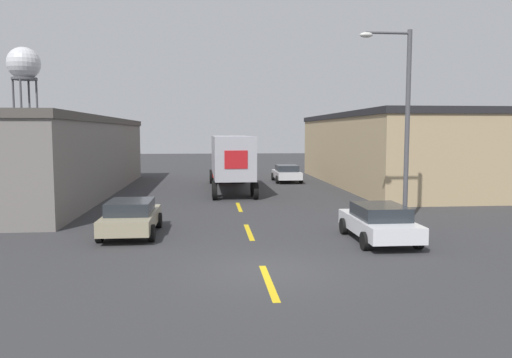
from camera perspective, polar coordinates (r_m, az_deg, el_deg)
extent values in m
plane|color=#333335|center=(14.81, 0.93, -10.41)|extent=(160.00, 160.00, 0.00)
cube|color=gold|center=(13.72, 1.46, -11.69)|extent=(0.20, 3.29, 0.01)
cube|color=gold|center=(20.27, -0.81, -6.08)|extent=(0.20, 3.29, 0.01)
cube|color=gold|center=(26.94, -1.95, -3.22)|extent=(0.20, 3.29, 0.01)
cube|color=slate|center=(35.67, -26.66, 2.02)|extent=(13.48, 25.27, 4.58)
cube|color=#4C4742|center=(35.64, -26.83, 6.02)|extent=(13.68, 25.47, 0.40)
cube|color=tan|center=(39.51, 14.56, 3.01)|extent=(8.14, 22.80, 5.03)
cube|color=#232326|center=(39.50, 14.65, 6.95)|extent=(8.34, 23.00, 0.40)
cube|color=#B21919|center=(39.93, -3.37, 2.32)|extent=(2.36, 2.76, 2.79)
cube|color=#A8A8B2|center=(33.53, -2.84, 2.67)|extent=(2.59, 9.47, 2.65)
cube|color=red|center=(28.82, -2.29, 2.22)|extent=(1.35, 0.05, 1.06)
cylinder|color=black|center=(40.44, -1.66, 0.39)|extent=(0.30, 1.03, 1.02)
cylinder|color=black|center=(40.32, -5.12, 0.35)|extent=(0.30, 1.03, 1.02)
cylinder|color=black|center=(39.36, -1.53, 0.25)|extent=(0.30, 1.03, 1.02)
cylinder|color=black|center=(39.24, -5.09, 0.22)|extent=(0.30, 1.03, 1.02)
cylinder|color=black|center=(31.28, -0.32, -1.08)|extent=(0.30, 1.03, 1.02)
cylinder|color=black|center=(31.13, -4.80, -1.13)|extent=(0.30, 1.03, 1.02)
cylinder|color=black|center=(29.90, -0.05, -1.38)|extent=(0.30, 1.03, 1.02)
cylinder|color=black|center=(29.74, -4.74, -1.43)|extent=(0.30, 1.03, 1.02)
cube|color=silver|center=(19.08, 13.83, -5.13)|extent=(1.88, 4.38, 0.56)
cube|color=#23282D|center=(18.87, 14.00, -3.63)|extent=(1.65, 2.28, 0.49)
cylinder|color=black|center=(20.70, 15.05, -5.13)|extent=(0.22, 0.64, 0.64)
cylinder|color=black|center=(20.12, 10.01, -5.33)|extent=(0.22, 0.64, 0.64)
cylinder|color=black|center=(18.23, 18.03, -6.63)|extent=(0.22, 0.64, 0.64)
cylinder|color=black|center=(17.57, 12.36, -6.93)|extent=(0.22, 0.64, 0.64)
cube|color=silver|center=(40.55, 3.51, 0.52)|extent=(1.88, 4.38, 0.56)
cube|color=#23282D|center=(40.38, 3.54, 1.25)|extent=(1.65, 2.28, 0.49)
cylinder|color=black|center=(42.06, 4.49, 0.31)|extent=(0.22, 0.64, 0.64)
cylinder|color=black|center=(41.79, 1.95, 0.29)|extent=(0.22, 0.64, 0.64)
cylinder|color=black|center=(39.40, 5.16, -0.04)|extent=(0.22, 0.64, 0.64)
cylinder|color=black|center=(39.11, 2.45, -0.07)|extent=(0.22, 0.64, 0.64)
cube|color=tan|center=(20.28, -14.07, -4.52)|extent=(1.88, 4.38, 0.56)
cube|color=#23282D|center=(20.07, -14.16, -3.10)|extent=(1.65, 2.28, 0.49)
cylinder|color=black|center=(21.53, -11.03, -4.64)|extent=(0.22, 0.64, 0.64)
cylinder|color=black|center=(21.80, -15.96, -4.63)|extent=(0.22, 0.64, 0.64)
cylinder|color=black|center=(18.88, -11.85, -6.07)|extent=(0.22, 0.64, 0.64)
cylinder|color=black|center=(19.19, -17.46, -6.02)|extent=(0.22, 0.64, 0.64)
cylinder|color=#47474C|center=(76.04, -23.68, 6.24)|extent=(0.28, 0.28, 11.53)
cylinder|color=#47474C|center=(78.01, -24.41, 6.18)|extent=(0.28, 0.28, 11.53)
cylinder|color=#47474C|center=(77.07, -25.89, 6.14)|extent=(0.28, 0.28, 11.53)
cylinder|color=#47474C|center=(75.07, -25.19, 6.20)|extent=(0.28, 0.28, 11.53)
cylinder|color=#4C4C51|center=(76.87, -24.96, 10.34)|extent=(3.39, 3.39, 0.30)
sphere|color=silver|center=(77.09, -25.02, 11.88)|extent=(4.44, 4.44, 4.44)
cylinder|color=#4C4C51|center=(22.26, 16.89, 5.45)|extent=(0.20, 0.20, 8.30)
cylinder|color=#4C4C51|center=(22.30, 14.87, 15.84)|extent=(1.87, 0.11, 0.11)
ellipsoid|color=silver|center=(21.99, 12.49, 15.78)|extent=(0.56, 0.32, 0.22)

